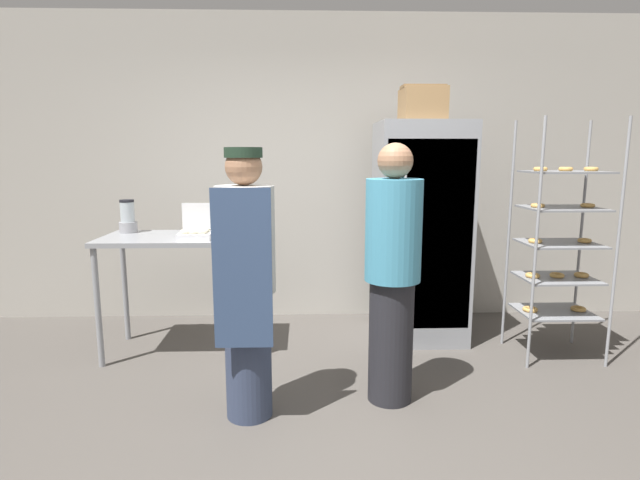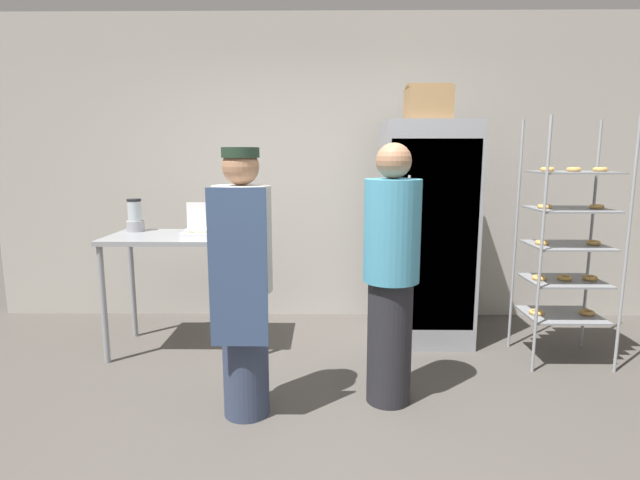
{
  "view_description": "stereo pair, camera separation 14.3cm",
  "coord_description": "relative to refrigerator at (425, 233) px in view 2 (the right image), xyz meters",
  "views": [
    {
      "loc": [
        -0.18,
        -2.48,
        1.55
      ],
      "look_at": [
        -0.07,
        0.76,
        1.0
      ],
      "focal_mm": 28.0,
      "sensor_mm": 36.0,
      "label": 1
    },
    {
      "loc": [
        -0.03,
        -2.49,
        1.55
      ],
      "look_at": [
        -0.07,
        0.76,
        1.0
      ],
      "focal_mm": 28.0,
      "sensor_mm": 36.0,
      "label": 2
    }
  ],
  "objects": [
    {
      "name": "ground_plane",
      "position": [
        -0.79,
        -1.62,
        -0.91
      ],
      "size": [
        14.0,
        14.0,
        0.0
      ],
      "primitive_type": "plane",
      "color": "#4C4742"
    },
    {
      "name": "back_wall",
      "position": [
        -0.79,
        0.68,
        0.5
      ],
      "size": [
        6.4,
        0.12,
        2.82
      ],
      "primitive_type": "cube",
      "color": "#ADA89E",
      "rests_on": "ground_plane"
    },
    {
      "name": "refrigerator",
      "position": [
        0.0,
        0.0,
        0.0
      ],
      "size": [
        0.74,
        0.69,
        1.82
      ],
      "color": "gray",
      "rests_on": "ground_plane"
    },
    {
      "name": "baking_rack",
      "position": [
        0.97,
        -0.44,
        -0.02
      ],
      "size": [
        0.61,
        0.5,
        1.81
      ],
      "color": "#93969B",
      "rests_on": "ground_plane"
    },
    {
      "name": "prep_counter",
      "position": [
        -1.99,
        -0.28,
        -0.1
      ],
      "size": [
        1.06,
        0.64,
        0.93
      ],
      "color": "gray",
      "rests_on": "ground_plane"
    },
    {
      "name": "donut_box",
      "position": [
        -1.77,
        -0.43,
        0.07
      ],
      "size": [
        0.24,
        0.22,
        0.26
      ],
      "color": "white",
      "rests_on": "prep_counter"
    },
    {
      "name": "blender_pitcher",
      "position": [
        -2.39,
        -0.09,
        0.14
      ],
      "size": [
        0.14,
        0.14,
        0.26
      ],
      "color": "#99999E",
      "rests_on": "prep_counter"
    },
    {
      "name": "cardboard_storage_box",
      "position": [
        -0.03,
        -0.07,
        1.04
      ],
      "size": [
        0.34,
        0.35,
        0.27
      ],
      "color": "#937047",
      "rests_on": "refrigerator"
    },
    {
      "name": "person_baker",
      "position": [
        -1.31,
        -1.3,
        -0.08
      ],
      "size": [
        0.34,
        0.36,
        1.59
      ],
      "color": "#333D56",
      "rests_on": "ground_plane"
    },
    {
      "name": "person_customer",
      "position": [
        -0.43,
        -1.12,
        -0.08
      ],
      "size": [
        0.34,
        0.34,
        1.62
      ],
      "color": "#232328",
      "rests_on": "ground_plane"
    }
  ]
}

